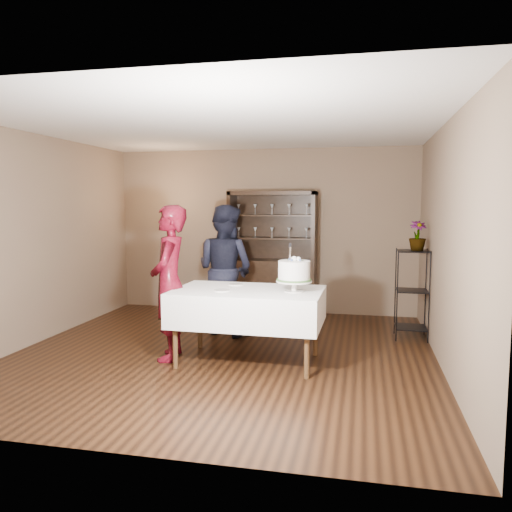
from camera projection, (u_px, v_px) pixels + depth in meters
The scene contains 14 objects.
floor at pixel (223, 353), 6.03m from camera, with size 5.00×5.00×0.00m, color black.
ceiling at pixel (221, 126), 5.75m from camera, with size 5.00×5.00×0.00m, color silver.
back_wall at pixel (264, 231), 8.32m from camera, with size 5.00×0.02×2.70m, color brown.
wall_left at pixel (35, 239), 6.41m from camera, with size 0.02×5.00×2.70m, color brown.
wall_right at pixel (446, 246), 5.37m from camera, with size 0.02×5.00×2.70m, color brown.
china_hutch at pixel (273, 274), 8.11m from camera, with size 1.40×0.48×2.00m.
plant_etagere at pixel (412, 290), 6.65m from camera, with size 0.42×0.42×1.20m.
cake_table at pixel (248, 307), 5.65m from camera, with size 1.69×1.06×0.84m.
woman at pixel (169, 283), 5.76m from camera, with size 0.65×0.43×1.79m, color #3A050E.
man at pixel (225, 270), 6.90m from camera, with size 0.87×0.68×1.79m, color black.
cake at pixel (294, 272), 5.47m from camera, with size 0.46×0.46×0.54m.
plate_near at pixel (222, 291), 5.53m from camera, with size 0.19×0.19×0.01m, color white.
plate_far at pixel (236, 285), 5.94m from camera, with size 0.17×0.17×0.01m, color white.
potted_plant at pixel (418, 236), 6.56m from camera, with size 0.22×0.22×0.39m, color #3E6530.
Camera 1 is at (1.62, -5.66, 1.80)m, focal length 35.00 mm.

